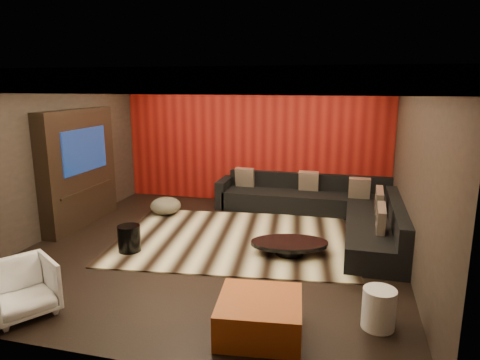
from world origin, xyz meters
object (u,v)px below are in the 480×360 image
(white_side_table, at_px, (379,309))
(orange_ottoman, at_px, (260,316))
(drum_stool, at_px, (129,238))
(armchair, at_px, (22,289))
(coffee_table, at_px, (289,248))
(sectional_sofa, at_px, (327,210))

(white_side_table, relative_size, orange_ottoman, 0.51)
(drum_stool, xyz_separation_m, white_side_table, (3.76, -1.28, -0.00))
(armchair, bearing_deg, white_side_table, -45.83)
(coffee_table, distance_m, sectional_sofa, 1.87)
(drum_stool, distance_m, armchair, 2.05)
(armchair, bearing_deg, orange_ottoman, -49.79)
(white_side_table, bearing_deg, drum_stool, 161.24)
(drum_stool, height_order, armchair, armchair)
(armchair, xyz_separation_m, sectional_sofa, (3.27, 4.36, -0.06))
(drum_stool, relative_size, white_side_table, 0.93)
(white_side_table, bearing_deg, sectional_sofa, 101.97)
(white_side_table, height_order, sectional_sofa, sectional_sofa)
(white_side_table, relative_size, armchair, 0.64)
(coffee_table, distance_m, drum_stool, 2.57)
(coffee_table, bearing_deg, drum_stool, -168.04)
(orange_ottoman, relative_size, armchair, 1.26)
(orange_ottoman, bearing_deg, drum_stool, 145.70)
(orange_ottoman, relative_size, sectional_sofa, 0.25)
(orange_ottoman, xyz_separation_m, sectional_sofa, (0.49, 4.04, 0.06))
(white_side_table, height_order, armchair, armchair)
(coffee_table, bearing_deg, orange_ottoman, -90.21)
(armchair, bearing_deg, coffee_table, -13.74)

